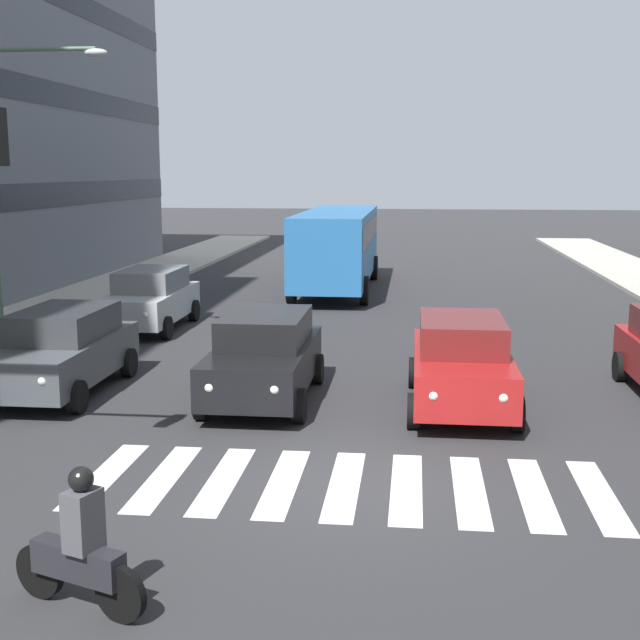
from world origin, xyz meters
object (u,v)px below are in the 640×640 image
Objects in this scene: car_2 at (264,356)px; street_lamp_right at (10,164)px; motorcycle_with_rider at (80,551)px; car_3 at (62,350)px; car_1 at (461,362)px; bus_behind_traffic at (338,241)px; car_row2_0 at (150,298)px.

car_2 is 0.60× the size of street_lamp_right.
car_3 is at bearing -65.77° from motorcycle_with_rider.
car_3 is 6.01m from street_lamp_right.
street_lamp_right is (6.97, -3.90, 3.78)m from car_2.
bus_behind_traffic reaches higher than car_1.
bus_behind_traffic is (-4.23, -15.77, 0.97)m from car_3.
car_3 is 1.00× the size of car_row2_0.
car_2 is (3.86, -0.10, 0.00)m from car_1.
street_lamp_right is at bearing -61.84° from motorcycle_with_rider.
car_2 is at bearing -93.06° from motorcycle_with_rider.
car_row2_0 is at bearing -57.26° from car_2.
motorcycle_with_rider is at bearing 105.09° from car_row2_0.
bus_behind_traffic is at bearing -90.00° from car_2.
car_3 is 16.36m from bus_behind_traffic.
bus_behind_traffic is at bearing -120.17° from street_lamp_right.
car_2 is at bearing 90.00° from bus_behind_traffic.
car_1 is 12.15m from street_lamp_right.
car_3 is at bearing 93.14° from car_row2_0.
car_3 is 2.73× the size of motorcycle_with_rider.
bus_behind_traffic reaches higher than car_2.
car_1 is 11.18m from car_row2_0.
car_1 is 16.48m from bus_behind_traffic.
car_1 is 0.60× the size of street_lamp_right.
car_row2_0 is at bearing -125.61° from street_lamp_right.
car_2 is 8.84m from street_lamp_right.
car_row2_0 is 2.73× the size of motorcycle_with_rider.
car_row2_0 is (4.62, -7.18, 0.00)m from car_2.
street_lamp_right reaches higher than motorcycle_with_rider.
bus_behind_traffic is 6.46× the size of motorcycle_with_rider.
car_3 is 9.23m from motorcycle_with_rider.
bus_behind_traffic reaches higher than car_row2_0.
car_1 is 8.09m from car_3.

